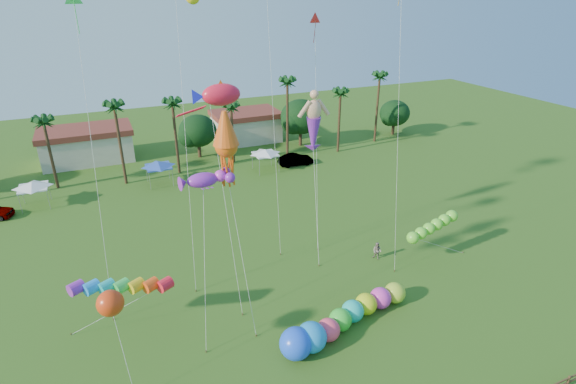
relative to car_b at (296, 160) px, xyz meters
name	(u,v)px	position (x,y,z in m)	size (l,w,h in m)	color
ground	(350,379)	(-12.65, -36.26, -0.81)	(160.00, 160.00, 0.00)	#285116
tree_line	(217,129)	(-9.08, 7.73, 3.47)	(69.46, 8.91, 11.00)	#3A2819
buildings_row	(165,138)	(-15.74, 13.74, 1.19)	(35.00, 7.00, 4.00)	beige
tent_row	(159,166)	(-18.65, 0.07, 1.94)	(31.00, 4.00, 0.60)	white
car_b	(296,160)	(0.00, 0.00, 0.00)	(1.71, 4.91, 1.62)	#4C4C54
spectator_b	(377,251)	(-3.20, -25.06, 0.03)	(0.82, 0.64, 1.68)	gray
caterpillar_inflatable	(349,316)	(-10.17, -31.85, 0.09)	(10.54, 4.20, 2.16)	#FF4366
blue_ball	(296,344)	(-15.05, -33.08, 0.31)	(2.24, 2.24, 2.24)	blue
rainbow_tube	(141,290)	(-23.95, -26.41, 2.75)	(8.47, 3.25, 4.03)	#FB1B2F
green_worm	(413,238)	(-1.13, -27.21, 2.09)	(9.02, 2.15, 3.56)	#63D72F
orange_ball_kite	(110,303)	(-25.84, -30.61, 5.27)	(1.88, 2.77, 6.88)	red
merman_kite	(314,125)	(-7.18, -19.42, 10.89)	(2.73, 5.61, 14.35)	#E4A681
fish_kite	(221,95)	(-16.33, -22.74, 15.04)	(4.46, 6.39, 16.74)	red
squid_kite	(226,146)	(-17.27, -26.72, 12.53)	(2.24, 4.63, 15.80)	#E75412
lobster_kite	(203,180)	(-19.10, -27.08, 10.55)	(4.06, 4.80, 12.07)	purple
delta_kite_red	(315,24)	(-5.99, -16.91, 19.15)	(2.13, 4.83, 20.95)	red
delta_kite_green	(74,5)	(-24.92, -21.14, 21.03)	(1.92, 3.45, 22.86)	#35E254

